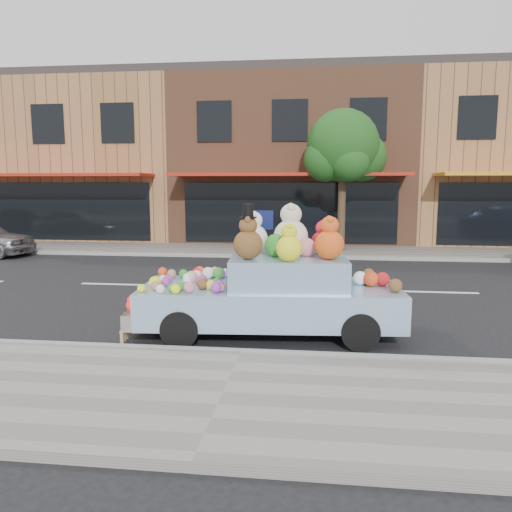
# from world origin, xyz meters

# --- Properties ---
(ground) EXTENTS (120.00, 120.00, 0.00)m
(ground) POSITION_xyz_m (0.00, 0.00, 0.00)
(ground) COLOR black
(ground) RESTS_ON ground
(near_sidewalk) EXTENTS (60.00, 3.00, 0.12)m
(near_sidewalk) POSITION_xyz_m (0.00, -6.50, 0.06)
(near_sidewalk) COLOR gray
(near_sidewalk) RESTS_ON ground
(far_sidewalk) EXTENTS (60.00, 3.00, 0.12)m
(far_sidewalk) POSITION_xyz_m (0.00, 6.50, 0.06)
(far_sidewalk) COLOR gray
(far_sidewalk) RESTS_ON ground
(near_kerb) EXTENTS (60.00, 0.12, 0.13)m
(near_kerb) POSITION_xyz_m (0.00, -5.00, 0.07)
(near_kerb) COLOR gray
(near_kerb) RESTS_ON ground
(far_kerb) EXTENTS (60.00, 0.12, 0.13)m
(far_kerb) POSITION_xyz_m (0.00, 5.00, 0.07)
(far_kerb) COLOR gray
(far_kerb) RESTS_ON ground
(storefront_left) EXTENTS (10.00, 9.80, 7.30)m
(storefront_left) POSITION_xyz_m (-10.00, 11.97, 3.64)
(storefront_left) COLOR #9D6942
(storefront_left) RESTS_ON ground
(storefront_mid) EXTENTS (10.00, 9.80, 7.30)m
(storefront_mid) POSITION_xyz_m (0.00, 11.97, 3.64)
(storefront_mid) COLOR brown
(storefront_mid) RESTS_ON ground
(street_tree) EXTENTS (3.00, 2.70, 5.22)m
(street_tree) POSITION_xyz_m (2.03, 6.55, 3.69)
(street_tree) COLOR #38281C
(street_tree) RESTS_ON ground
(art_car) EXTENTS (4.60, 2.07, 2.24)m
(art_car) POSITION_xyz_m (0.35, -3.76, 0.80)
(art_car) COLOR black
(art_car) RESTS_ON ground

